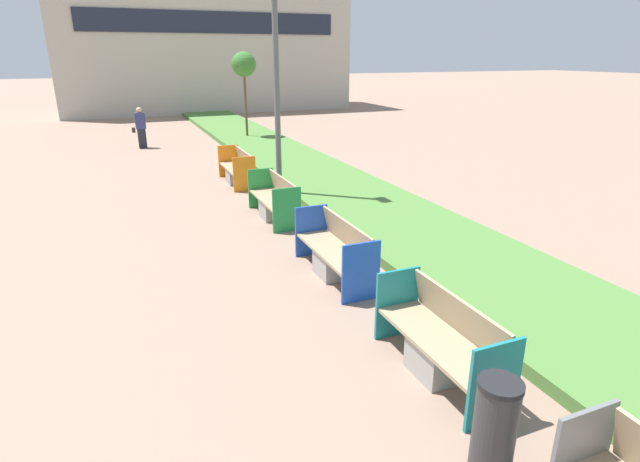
{
  "coord_description": "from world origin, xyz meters",
  "views": [
    {
      "loc": [
        -2.24,
        2.92,
        3.53
      ],
      "look_at": [
        0.9,
        10.5,
        0.6
      ],
      "focal_mm": 28.0,
      "sensor_mm": 36.0,
      "label": 1
    }
  ],
  "objects_px": {
    "bench_green_frame": "(275,203)",
    "sapling_tree_far": "(244,65)",
    "bench_blue_frame": "(335,255)",
    "litter_bin": "(494,429)",
    "bench_orange_frame": "(238,171)",
    "bench_teal_frame": "(441,346)",
    "pedestrian_walking": "(141,128)",
    "street_lamp_post": "(275,41)"
  },
  "relations": [
    {
      "from": "bench_teal_frame",
      "to": "sapling_tree_far",
      "type": "xyz_separation_m",
      "value": [
        2.2,
        17.17,
        2.7
      ]
    },
    {
      "from": "bench_green_frame",
      "to": "litter_bin",
      "type": "height_order",
      "value": "litter_bin"
    },
    {
      "from": "bench_green_frame",
      "to": "pedestrian_walking",
      "type": "xyz_separation_m",
      "value": [
        -2.12,
        10.51,
        0.42
      ]
    },
    {
      "from": "bench_green_frame",
      "to": "bench_blue_frame",
      "type": "bearing_deg",
      "value": -89.99
    },
    {
      "from": "sapling_tree_far",
      "to": "bench_teal_frame",
      "type": "bearing_deg",
      "value": -97.31
    },
    {
      "from": "bench_orange_frame",
      "to": "sapling_tree_far",
      "type": "xyz_separation_m",
      "value": [
        2.2,
        7.36,
        2.7
      ]
    },
    {
      "from": "bench_orange_frame",
      "to": "sapling_tree_far",
      "type": "bearing_deg",
      "value": 73.36
    },
    {
      "from": "bench_teal_frame",
      "to": "bench_blue_frame",
      "type": "xyz_separation_m",
      "value": [
        0.0,
        2.96,
        0.01
      ]
    },
    {
      "from": "bench_blue_frame",
      "to": "bench_green_frame",
      "type": "xyz_separation_m",
      "value": [
        -0.0,
        3.35,
        -0.0
      ]
    },
    {
      "from": "bench_teal_frame",
      "to": "bench_orange_frame",
      "type": "distance_m",
      "value": 9.8
    },
    {
      "from": "bench_teal_frame",
      "to": "bench_orange_frame",
      "type": "relative_size",
      "value": 0.97
    },
    {
      "from": "bench_green_frame",
      "to": "sapling_tree_far",
      "type": "height_order",
      "value": "sapling_tree_far"
    },
    {
      "from": "bench_teal_frame",
      "to": "bench_orange_frame",
      "type": "bearing_deg",
      "value": 89.99
    },
    {
      "from": "bench_blue_frame",
      "to": "bench_teal_frame",
      "type": "bearing_deg",
      "value": -90.04
    },
    {
      "from": "bench_blue_frame",
      "to": "sapling_tree_far",
      "type": "xyz_separation_m",
      "value": [
        2.2,
        14.21,
        2.7
      ]
    },
    {
      "from": "bench_orange_frame",
      "to": "bench_green_frame",
      "type": "bearing_deg",
      "value": -89.99
    },
    {
      "from": "sapling_tree_far",
      "to": "litter_bin",
      "type": "bearing_deg",
      "value": -98.18
    },
    {
      "from": "litter_bin",
      "to": "street_lamp_post",
      "type": "height_order",
      "value": "street_lamp_post"
    },
    {
      "from": "bench_orange_frame",
      "to": "litter_bin",
      "type": "height_order",
      "value": "litter_bin"
    },
    {
      "from": "bench_teal_frame",
      "to": "pedestrian_walking",
      "type": "xyz_separation_m",
      "value": [
        -2.12,
        16.82,
        0.43
      ]
    },
    {
      "from": "litter_bin",
      "to": "pedestrian_walking",
      "type": "relative_size",
      "value": 0.62
    },
    {
      "from": "bench_blue_frame",
      "to": "street_lamp_post",
      "type": "height_order",
      "value": "street_lamp_post"
    },
    {
      "from": "bench_teal_frame",
      "to": "bench_green_frame",
      "type": "xyz_separation_m",
      "value": [
        0.0,
        6.31,
        0.0
      ]
    },
    {
      "from": "bench_orange_frame",
      "to": "pedestrian_walking",
      "type": "xyz_separation_m",
      "value": [
        -2.12,
        7.02,
        0.43
      ]
    },
    {
      "from": "bench_blue_frame",
      "to": "bench_green_frame",
      "type": "distance_m",
      "value": 3.35
    },
    {
      "from": "bench_teal_frame",
      "to": "street_lamp_post",
      "type": "height_order",
      "value": "street_lamp_post"
    },
    {
      "from": "bench_green_frame",
      "to": "litter_bin",
      "type": "relative_size",
      "value": 2.04
    },
    {
      "from": "bench_green_frame",
      "to": "pedestrian_walking",
      "type": "height_order",
      "value": "pedestrian_walking"
    },
    {
      "from": "street_lamp_post",
      "to": "sapling_tree_far",
      "type": "relative_size",
      "value": 1.9
    },
    {
      "from": "bench_green_frame",
      "to": "pedestrian_walking",
      "type": "relative_size",
      "value": 1.26
    },
    {
      "from": "bench_green_frame",
      "to": "pedestrian_walking",
      "type": "distance_m",
      "value": 10.73
    },
    {
      "from": "pedestrian_walking",
      "to": "litter_bin",
      "type": "bearing_deg",
      "value": -84.82
    },
    {
      "from": "bench_blue_frame",
      "to": "sapling_tree_far",
      "type": "relative_size",
      "value": 0.57
    },
    {
      "from": "pedestrian_walking",
      "to": "bench_green_frame",
      "type": "bearing_deg",
      "value": -78.57
    },
    {
      "from": "litter_bin",
      "to": "bench_blue_frame",
      "type": "bearing_deg",
      "value": 83.86
    },
    {
      "from": "bench_teal_frame",
      "to": "bench_green_frame",
      "type": "height_order",
      "value": "same"
    },
    {
      "from": "bench_orange_frame",
      "to": "pedestrian_walking",
      "type": "relative_size",
      "value": 1.24
    },
    {
      "from": "street_lamp_post",
      "to": "bench_orange_frame",
      "type": "bearing_deg",
      "value": 107.33
    },
    {
      "from": "sapling_tree_far",
      "to": "bench_orange_frame",
      "type": "bearing_deg",
      "value": -106.64
    },
    {
      "from": "bench_blue_frame",
      "to": "litter_bin",
      "type": "height_order",
      "value": "litter_bin"
    },
    {
      "from": "bench_blue_frame",
      "to": "street_lamp_post",
      "type": "bearing_deg",
      "value": 82.84
    },
    {
      "from": "bench_teal_frame",
      "to": "sapling_tree_far",
      "type": "bearing_deg",
      "value": 82.69
    }
  ]
}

